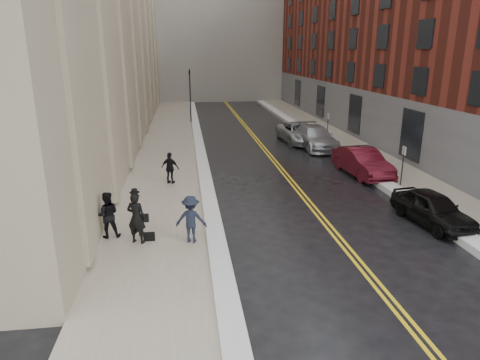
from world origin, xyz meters
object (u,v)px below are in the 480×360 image
object	(u,v)px
car_black	(433,208)
car_silver_far	(299,133)
car_silver_near	(315,137)
pedestrian_a	(107,215)
pedestrian_b	(191,219)
pedestrian_c	(170,168)
car_maroon	(362,162)
pedestrian_main	(136,218)

from	to	relation	value
car_black	car_silver_far	xyz separation A→B (m)	(-1.17, 16.74, 0.07)
car_silver_near	pedestrian_a	world-z (taller)	pedestrian_a
pedestrian_a	pedestrian_b	size ratio (longest dim) A/B	1.01
pedestrian_b	pedestrian_c	bearing A→B (deg)	-71.91
car_silver_far	pedestrian_c	bearing A→B (deg)	-137.70
car_maroon	car_silver_near	distance (m)	7.34
car_black	pedestrian_main	distance (m)	11.89
pedestrian_a	pedestrian_b	bearing A→B (deg)	157.77
car_black	car_maroon	xyz separation A→B (m)	(0.00, 7.27, 0.10)
pedestrian_main	pedestrian_a	size ratio (longest dim) A/B	1.09
car_silver_far	pedestrian_a	xyz separation A→B (m)	(-11.83, -16.68, 0.28)
car_silver_near	pedestrian_b	xyz separation A→B (m)	(-9.34, -15.34, 0.23)
car_maroon	pedestrian_c	distance (m)	10.87
car_maroon	pedestrian_a	world-z (taller)	pedestrian_a
pedestrian_a	pedestrian_c	world-z (taller)	pedestrian_a
car_silver_far	pedestrian_b	world-z (taller)	pedestrian_b
car_silver_near	pedestrian_c	xyz separation A→B (m)	(-10.29, -7.95, 0.18)
car_maroon	pedestrian_c	size ratio (longest dim) A/B	2.87
pedestrian_main	pedestrian_a	bearing A→B (deg)	-7.25
car_silver_near	pedestrian_c	distance (m)	13.00
car_silver_far	pedestrian_a	size ratio (longest dim) A/B	3.08
car_silver_near	pedestrian_main	bearing A→B (deg)	-129.33
car_black	car_silver_near	bearing A→B (deg)	84.63
car_maroon	pedestrian_c	world-z (taller)	pedestrian_c
car_maroon	pedestrian_b	distance (m)	12.75
pedestrian_b	pedestrian_c	xyz separation A→B (m)	(-0.95, 7.39, -0.05)
car_silver_far	car_maroon	bearing A→B (deg)	-86.88
pedestrian_c	pedestrian_b	bearing A→B (deg)	121.60
car_maroon	pedestrian_main	size ratio (longest dim) A/B	2.49
car_silver_far	pedestrian_b	size ratio (longest dim) A/B	3.09
car_silver_near	pedestrian_main	distance (m)	18.92
pedestrian_a	car_black	bearing A→B (deg)	172.19
car_silver_near	pedestrian_b	bearing A→B (deg)	-123.98
car_maroon	pedestrian_main	distance (m)	14.24
car_black	car_maroon	size ratio (longest dim) A/B	0.84
car_black	pedestrian_a	bearing A→B (deg)	172.13
pedestrian_main	pedestrian_c	bearing A→B (deg)	-75.57
car_silver_far	pedestrian_main	xyz separation A→B (m)	(-10.70, -17.33, 0.36)
pedestrian_main	pedestrian_a	xyz separation A→B (m)	(-1.13, 0.64, -0.08)
car_silver_far	pedestrian_a	distance (m)	20.46
car_silver_far	car_black	bearing A→B (deg)	-89.91
car_black	pedestrian_b	distance (m)	9.94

